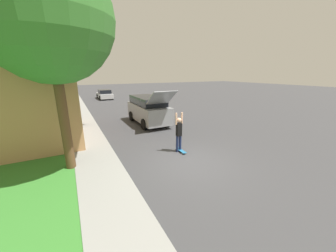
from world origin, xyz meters
TOP-DOWN VIEW (x-y plane):
  - ground_plane at (0.00, 0.00)m, footprint 120.00×120.00m
  - sidewalk at (-3.60, 6.00)m, footprint 1.80×80.00m
  - lawn_tree_near at (-4.61, 1.73)m, footprint 4.37×4.37m
  - suv_parked at (0.95, 6.95)m, footprint 2.04×5.38m
  - car_down_street at (0.53, 23.31)m, footprint 1.97×4.24m
  - skateboarder at (0.23, 1.18)m, footprint 0.41×0.23m
  - skateboard at (0.29, 1.05)m, footprint 0.21×0.78m

SIDE VIEW (x-z plane):
  - ground_plane at x=0.00m, z-range 0.00..0.00m
  - sidewalk at x=-3.60m, z-range 0.00..0.10m
  - skateboard at x=0.29m, z-range 0.03..0.13m
  - car_down_street at x=0.53m, z-range -0.03..1.34m
  - skateboarder at x=0.23m, z-range 0.04..2.04m
  - suv_parked at x=0.95m, z-range -0.28..2.48m
  - lawn_tree_near at x=-4.61m, z-range 1.73..9.43m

